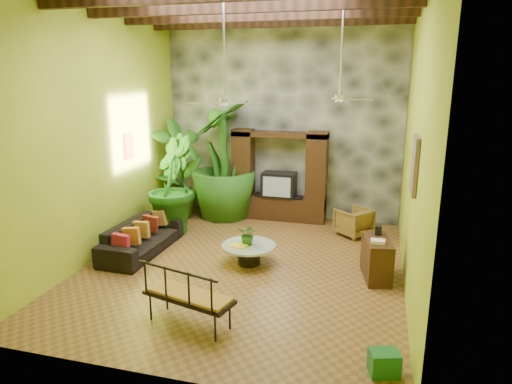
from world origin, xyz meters
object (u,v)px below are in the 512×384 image
(ceiling_fan_back, at_px, (340,88))
(coffee_table, at_px, (249,251))
(tall_plant_c, at_px, (224,160))
(green_bin, at_px, (384,363))
(tall_plant_b, at_px, (170,185))
(wicker_armchair, at_px, (354,222))
(tall_plant_a, at_px, (179,169))
(sofa, at_px, (142,237))
(side_console, at_px, (377,259))
(entertainment_center, at_px, (279,183))
(iron_bench, at_px, (187,294))
(ceiling_fan_front, at_px, (225,90))

(ceiling_fan_back, height_order, coffee_table, ceiling_fan_back)
(tall_plant_c, relative_size, green_bin, 8.36)
(tall_plant_b, relative_size, green_bin, 6.33)
(wicker_armchair, xyz_separation_m, tall_plant_a, (-4.44, 0.15, 0.97))
(sofa, height_order, side_console, side_console)
(ceiling_fan_back, xyz_separation_m, coffee_table, (-1.55, -1.05, -3.15))
(sofa, height_order, green_bin, sofa)
(entertainment_center, relative_size, tall_plant_b, 1.04)
(entertainment_center, height_order, ceiling_fan_back, ceiling_fan_back)
(wicker_armchair, bearing_deg, tall_plant_a, -52.05)
(sofa, distance_m, tall_plant_b, 1.57)
(ceiling_fan_back, relative_size, green_bin, 5.10)
(sofa, height_order, wicker_armchair, sofa)
(tall_plant_b, height_order, iron_bench, tall_plant_b)
(ceiling_fan_back, bearing_deg, ceiling_fan_front, -138.37)
(iron_bench, distance_m, green_bin, 2.88)
(sofa, bearing_deg, entertainment_center, -36.53)
(tall_plant_a, distance_m, tall_plant_c, 1.16)
(iron_bench, distance_m, side_console, 3.66)
(coffee_table, bearing_deg, tall_plant_a, 136.80)
(entertainment_center, xyz_separation_m, wicker_armchair, (1.95, -0.75, -0.64))
(coffee_table, bearing_deg, tall_plant_c, 117.84)
(ceiling_fan_front, height_order, side_console, ceiling_fan_front)
(sofa, bearing_deg, iron_bench, -138.46)
(iron_bench, relative_size, side_console, 1.57)
(ceiling_fan_front, relative_size, ceiling_fan_back, 1.00)
(sofa, relative_size, coffee_table, 2.08)
(entertainment_center, distance_m, coffee_table, 3.07)
(side_console, bearing_deg, entertainment_center, 118.16)
(ceiling_fan_front, distance_m, sofa, 3.77)
(ceiling_fan_front, relative_size, tall_plant_c, 0.61)
(wicker_armchair, xyz_separation_m, iron_bench, (-2.13, -4.72, 0.22))
(ceiling_fan_back, distance_m, coffee_table, 3.66)
(tall_plant_c, bearing_deg, green_bin, -54.24)
(tall_plant_c, xyz_separation_m, side_console, (3.91, -2.78, -1.14))
(coffee_table, distance_m, green_bin, 3.87)
(tall_plant_c, distance_m, green_bin, 7.08)
(coffee_table, relative_size, green_bin, 2.93)
(entertainment_center, bearing_deg, tall_plant_a, -166.42)
(ceiling_fan_back, bearing_deg, sofa, -165.02)
(sofa, xyz_separation_m, tall_plant_c, (0.89, 2.77, 1.20))
(coffee_table, bearing_deg, tall_plant_b, 149.70)
(tall_plant_a, relative_size, green_bin, 7.09)
(ceiling_fan_back, relative_size, sofa, 0.83)
(coffee_table, bearing_deg, iron_bench, -95.34)
(sofa, bearing_deg, tall_plant_c, -16.60)
(tall_plant_b, xyz_separation_m, side_console, (4.74, -1.34, -0.77))
(ceiling_fan_front, distance_m, ceiling_fan_back, 2.41)
(sofa, bearing_deg, ceiling_fan_back, -73.89)
(tall_plant_c, bearing_deg, tall_plant_b, -119.82)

